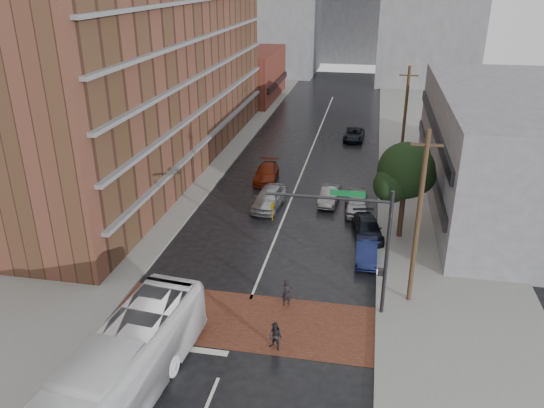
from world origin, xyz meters
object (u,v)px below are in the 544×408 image
Objects in this scene: transit_bus at (118,375)px; car_parked_far at (357,202)px; car_travel_b at (329,195)px; suv_travel at (354,134)px; car_travel_a at (269,198)px; car_parked_near at (366,251)px; car_travel_c at (266,173)px; car_parked_mid at (368,228)px; pedestrian_b at (276,337)px; pedestrian_a at (287,293)px.

transit_bus is 2.66× the size of car_parked_far.
transit_bus is 3.06× the size of car_travel_b.
car_travel_a is at bearing -103.30° from suv_travel.
car_parked_near is at bearing -37.30° from car_travel_a.
suv_travel is at bearing 60.02° from car_travel_c.
transit_bus is at bearing -124.92° from car_parked_near.
car_parked_mid is (0.00, 3.38, 0.00)m from car_parked_near.
pedestrian_b is at bearing -88.52° from car_travel_b.
car_travel_b is 9.42m from car_parked_near.
car_parked_far is (3.15, 17.50, 0.01)m from pedestrian_b.
car_travel_b is 18.30m from suv_travel.
car_travel_c reaches higher than car_parked_mid.
car_travel_a is (-3.61, 13.11, 0.03)m from pedestrian_a.
transit_bus is 20.68m from car_parked_mid.
pedestrian_a is at bearing -89.52° from car_travel_b.
pedestrian_a is 19.57m from car_travel_c.
car_parked_near is at bearing -100.87° from car_parked_mid.
transit_bus is 7.62m from pedestrian_b.
transit_bus is 42.63m from suv_travel.
pedestrian_b is 0.33× the size of suv_travel.
transit_bus reaches higher than car_parked_far.
car_travel_b is 2.55m from car_parked_far.
car_travel_c is at bearing 94.08° from transit_bus.
car_parked_far is at bearing -84.10° from suv_travel.
car_parked_far is at bearing 102.42° from pedestrian_b.
pedestrian_a is 0.36× the size of car_parked_mid.
car_parked_far reaches higher than car_travel_c.
car_parked_near is (9.87, 14.76, -1.04)m from transit_bus.
car_parked_far is at bearing 52.66° from pedestrian_a.
pedestrian_a is at bearing -69.60° from car_travel_a.
car_parked_near is at bearing -58.25° from car_travel_c.
pedestrian_a is 0.41× the size of car_parked_near.
car_travel_b is at bearing 109.14° from car_parked_mid.
car_travel_a is at bearing 143.72° from car_parked_mid.
pedestrian_a reaches higher than car_parked_mid.
car_parked_far is at bearing -36.30° from car_travel_c.
car_parked_far is at bearing 9.61° from car_travel_a.
transit_bus is at bearing -95.09° from car_travel_c.
car_travel_c is at bearing 150.38° from car_travel_b.
car_travel_c is 15.81m from car_parked_near.
suv_travel is 1.20× the size of car_parked_near.
car_travel_a is 1.26× the size of car_parked_near.
car_parked_mid is at bearing -49.72° from car_travel_c.
car_travel_b is at bearing 147.47° from car_parked_far.
car_travel_c is at bearing 108.21° from car_travel_a.
suv_travel is at bearing 109.53° from pedestrian_b.
pedestrian_b is 0.39× the size of car_travel_b.
car_parked_near is at bearing -66.01° from car_travel_b.
car_travel_c is at bearing -113.82° from suv_travel.
pedestrian_a is at bearing -124.78° from car_parked_mid.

